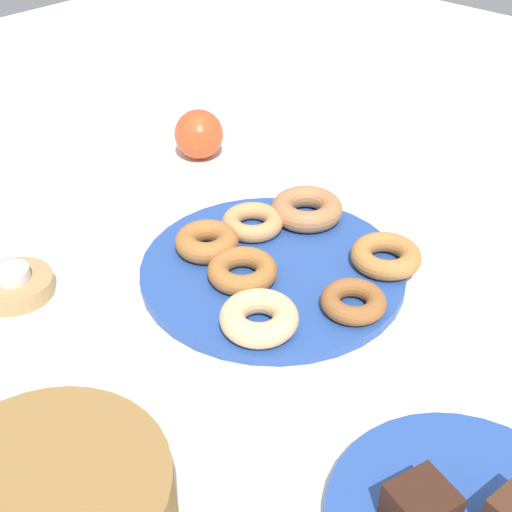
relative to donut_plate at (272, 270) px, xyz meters
name	(u,v)px	position (x,y,z in m)	size (l,w,h in m)	color
ground_plane	(272,274)	(0.00, 0.00, -0.01)	(2.40, 2.40, 0.00)	white
donut_plate	(272,270)	(0.00, 0.00, 0.00)	(0.33, 0.33, 0.01)	#284C9E
donut_0	(386,256)	(-0.10, -0.10, 0.02)	(0.09, 0.09, 0.03)	#BC7A3D
donut_1	(307,209)	(0.04, -0.11, 0.02)	(0.10, 0.10, 0.03)	#B27547
donut_2	(259,318)	(-0.07, 0.10, 0.02)	(0.09, 0.09, 0.03)	#EABC84
donut_3	(242,271)	(0.01, 0.05, 0.02)	(0.08, 0.08, 0.03)	#AD6B33
donut_4	(207,241)	(0.08, 0.03, 0.02)	(0.08, 0.08, 0.03)	#AD6B33
donut_5	(351,303)	(-0.12, 0.00, 0.02)	(0.07, 0.07, 0.02)	#995B2D
donut_6	(253,222)	(0.07, -0.04, 0.02)	(0.08, 0.08, 0.02)	tan
brownie_far	(421,508)	(-0.33, 0.19, 0.03)	(0.05, 0.05, 0.04)	#381E14
candle_holder	(15,286)	(0.20, 0.24, 0.00)	(0.09, 0.09, 0.02)	tan
tealight	(12,274)	(0.20, 0.24, 0.02)	(0.04, 0.04, 0.01)	silver
apple	(199,134)	(0.30, -0.15, 0.03)	(0.08, 0.08, 0.08)	#CC4C23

